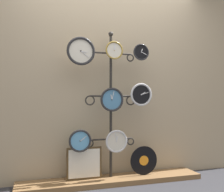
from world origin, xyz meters
TOP-DOWN VIEW (x-y plane):
  - shop_wall at (0.00, 0.57)m, footprint 4.40×0.04m
  - low_shelf at (0.00, 0.35)m, footprint 2.20×0.36m
  - display_stand at (0.00, 0.41)m, footprint 0.64×0.37m
  - clock_top_left at (-0.39, 0.31)m, footprint 0.33×0.04m
  - clock_top_center at (0.02, 0.33)m, footprint 0.22×0.04m
  - clock_top_right at (0.36, 0.32)m, footprint 0.21×0.04m
  - clock_middle_center at (-0.02, 0.30)m, footprint 0.28×0.04m
  - clock_middle_right at (0.36, 0.31)m, footprint 0.28×0.04m
  - clock_bottom_left at (-0.39, 0.32)m, footprint 0.26×0.04m
  - clock_bottom_center at (0.04, 0.31)m, footprint 0.27×0.04m
  - vinyl_record at (0.41, 0.35)m, footprint 0.35×0.01m
  - picture_frame at (-0.33, 0.38)m, footprint 0.41×0.02m

SIDE VIEW (x-z plane):
  - low_shelf at x=0.00m, z-range 0.00..0.06m
  - vinyl_record at x=0.41m, z-range 0.06..0.41m
  - picture_frame at x=-0.33m, z-range 0.06..0.43m
  - clock_bottom_center at x=0.04m, z-range 0.36..0.63m
  - clock_bottom_left at x=-0.39m, z-range 0.39..0.65m
  - display_stand at x=0.00m, z-range -0.34..1.48m
  - clock_middle_center at x=-0.02m, z-range 0.85..1.13m
  - clock_middle_right at x=0.36m, z-range 0.91..1.19m
  - shop_wall at x=0.00m, z-range 0.00..2.80m
  - clock_top_left at x=-0.39m, z-range 1.38..1.71m
  - clock_top_right at x=0.36m, z-range 1.47..1.67m
  - clock_top_center at x=0.02m, z-range 1.47..1.69m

